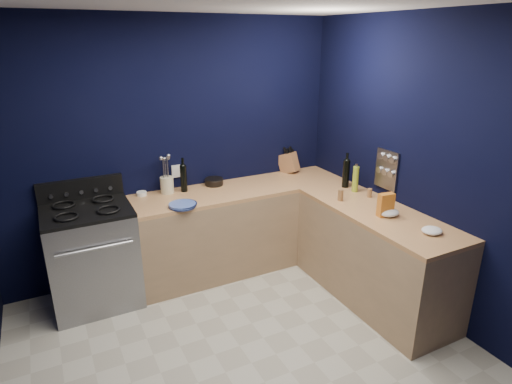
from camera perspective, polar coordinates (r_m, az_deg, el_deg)
floor at (r=3.58m, az=-0.61°, el=-21.93°), size 3.50×3.50×0.02m
wall_back at (r=4.45m, az=-10.87°, el=5.52°), size 3.50×0.02×2.60m
wall_right at (r=3.94m, az=22.89°, el=2.41°), size 0.02×3.50×2.60m
cab_back at (r=4.65m, az=-1.90°, el=-4.88°), size 2.30×0.63×0.86m
top_back at (r=4.48m, az=-1.96°, el=0.35°), size 2.30×0.63×0.04m
cab_right at (r=4.22m, az=15.46°, el=-8.39°), size 0.63×1.67×0.86m
top_right at (r=4.03m, az=16.04°, el=-2.74°), size 0.63×1.67×0.04m
gas_range at (r=4.28m, az=-20.88°, el=-8.19°), size 0.76×0.66×0.92m
oven_door at (r=4.00m, az=-20.29°, el=-10.28°), size 0.59×0.02×0.42m
cooktop at (r=4.09m, az=-21.70°, el=-2.29°), size 0.76×0.66×0.03m
backguard at (r=4.33m, az=-22.32°, el=0.35°), size 0.76×0.06×0.20m
spice_panel at (r=4.31m, az=17.00°, el=2.87°), size 0.02×0.28×0.38m
wall_outlet at (r=4.49m, az=-10.61°, el=2.74°), size 0.09×0.02×0.13m
plate_stack at (r=4.02m, az=-9.79°, el=-1.73°), size 0.32×0.32×0.03m
ramekin at (r=4.40m, az=-14.99°, el=-0.20°), size 0.11×0.11×0.04m
utensil_crock at (r=4.39m, az=-11.77°, el=0.92°), size 0.15×0.15×0.17m
wine_bottle_back at (r=4.38m, az=-9.62°, el=1.77°), size 0.08×0.08×0.27m
lemon_basket at (r=4.56m, az=-5.62°, el=1.38°), size 0.23×0.23×0.07m
knife_block at (r=4.98m, az=4.35°, el=3.91°), size 0.23×0.28×0.27m
wine_bottle_right at (r=4.54m, az=11.90°, el=2.38°), size 0.08×0.08×0.29m
oil_bottle at (r=4.43m, az=13.11°, el=1.68°), size 0.07×0.07×0.26m
spice_jar_near at (r=4.18m, az=11.19°, el=-0.41°), size 0.05×0.05×0.11m
spice_jar_far at (r=4.34m, az=14.88°, el=-0.12°), size 0.06×0.06×0.09m
crouton_bag at (r=3.90m, az=16.89°, el=-1.64°), size 0.15×0.08×0.21m
towel_front at (r=3.94m, az=17.29°, el=-2.62°), size 0.21×0.19×0.06m
towel_end at (r=3.71m, az=22.39°, el=-4.77°), size 0.17×0.16×0.05m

